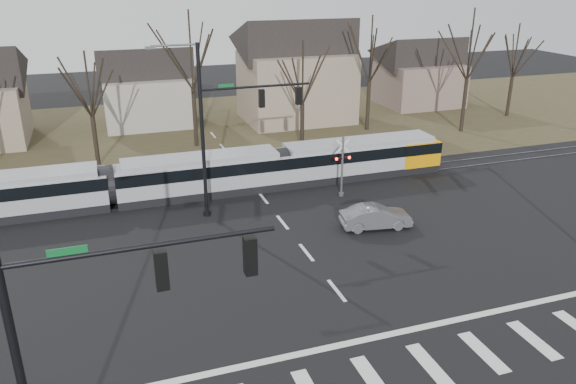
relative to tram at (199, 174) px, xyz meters
name	(u,v)px	position (x,y,z in m)	size (l,w,h in m)	color
ground	(355,314)	(3.76, -16.00, -1.45)	(140.00, 140.00, 0.00)	black
grass_verge	(209,129)	(3.76, 16.00, -1.44)	(140.00, 28.00, 0.01)	#38331E
crosswalk	(401,372)	(3.76, -20.00, -1.44)	(27.00, 2.60, 0.01)	silver
stop_line	(374,338)	(3.76, -17.80, -1.44)	(28.00, 0.35, 0.01)	silver
lane_dashes	(255,188)	(3.76, 0.00, -1.44)	(0.18, 30.00, 0.01)	silver
rail_pair	(256,188)	(3.76, -0.20, -1.42)	(90.00, 1.52, 0.06)	#59595E
tram	(199,174)	(0.00, 0.00, 0.00)	(35.10, 2.61, 2.66)	gray
sedan	(376,217)	(8.60, -8.38, -0.78)	(4.23, 2.01, 1.34)	#55565D
signal_pole_near_left	(83,326)	(-6.65, -22.00, 4.25)	(9.28, 0.44, 10.20)	black
signal_pole_far	(229,121)	(1.35, -3.50, 4.25)	(9.28, 0.44, 10.20)	black
rail_crossing_signal	(342,168)	(8.76, -3.21, 0.44)	(1.08, 0.36, 4.00)	#59595B
tree_row	(244,86)	(5.76, 10.00, 3.55)	(59.20, 7.20, 10.00)	black
house_b	(146,83)	(-1.24, 20.00, 2.52)	(8.64, 7.56, 7.65)	gray
house_c	(296,66)	(12.76, 17.00, 3.78)	(10.80, 8.64, 10.10)	gray
house_d	(420,68)	(27.76, 19.00, 2.52)	(8.64, 7.56, 7.65)	#6D5950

